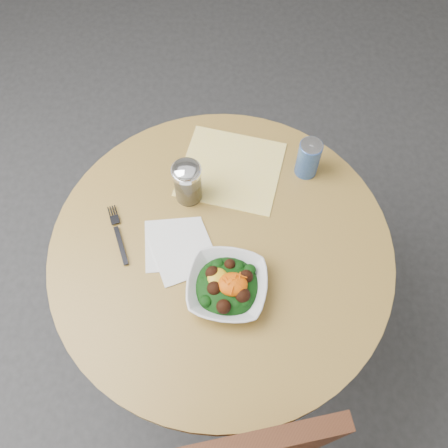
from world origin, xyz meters
TOP-DOWN VIEW (x-y plane):
  - ground at (0.00, 0.00)m, footprint 6.00×6.00m
  - table at (0.00, 0.00)m, footprint 0.90×0.90m
  - cloth_napkin at (0.02, 0.25)m, footprint 0.32×0.31m
  - paper_napkins at (-0.11, -0.00)m, footprint 0.21×0.21m
  - salad_bowl at (0.02, -0.11)m, footprint 0.22×0.22m
  - fork at (-0.27, 0.04)m, footprint 0.08×0.18m
  - spice_shaker at (-0.09, 0.16)m, footprint 0.08×0.08m
  - beverage_can at (0.23, 0.25)m, footprint 0.06×0.06m

SIDE VIEW (x-z plane):
  - ground at x=0.00m, z-range 0.00..0.00m
  - table at x=0.00m, z-range 0.18..0.93m
  - cloth_napkin at x=0.02m, z-range 0.75..0.75m
  - paper_napkins at x=-0.11m, z-range 0.75..0.75m
  - fork at x=-0.27m, z-range 0.75..0.76m
  - salad_bowl at x=0.02m, z-range 0.74..0.81m
  - beverage_can at x=0.23m, z-range 0.75..0.87m
  - spice_shaker at x=-0.09m, z-range 0.75..0.89m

